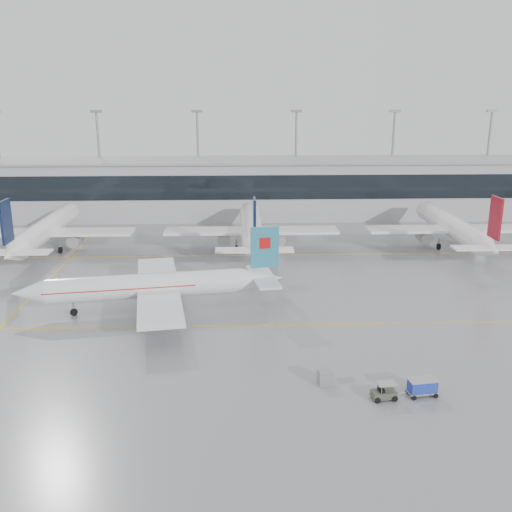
{
  "coord_description": "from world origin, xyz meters",
  "views": [
    {
      "loc": [
        -2.64,
        -61.53,
        25.97
      ],
      "look_at": [
        0.0,
        12.0,
        5.0
      ],
      "focal_mm": 40.0,
      "sensor_mm": 36.0,
      "label": 1
    }
  ],
  "objects_px": {
    "baggage_cart": "(422,386)",
    "gse_unit": "(325,377)",
    "baggage_tug": "(384,393)",
    "air_canada_jet": "(157,286)"
  },
  "relations": [
    {
      "from": "baggage_tug",
      "to": "baggage_cart",
      "type": "distance_m",
      "value": 3.62
    },
    {
      "from": "air_canada_jet",
      "to": "gse_unit",
      "type": "xyz_separation_m",
      "value": [
        18.01,
        -19.55,
        -2.46
      ]
    },
    {
      "from": "gse_unit",
      "to": "air_canada_jet",
      "type": "bearing_deg",
      "value": 125.88
    },
    {
      "from": "baggage_cart",
      "to": "gse_unit",
      "type": "height_order",
      "value": "baggage_cart"
    },
    {
      "from": "baggage_tug",
      "to": "gse_unit",
      "type": "height_order",
      "value": "baggage_tug"
    },
    {
      "from": "baggage_tug",
      "to": "gse_unit",
      "type": "relative_size",
      "value": 2.4
    },
    {
      "from": "air_canada_jet",
      "to": "gse_unit",
      "type": "relative_size",
      "value": 24.48
    },
    {
      "from": "baggage_tug",
      "to": "baggage_cart",
      "type": "xyz_separation_m",
      "value": [
        3.56,
        0.5,
        0.39
      ]
    },
    {
      "from": "air_canada_jet",
      "to": "baggage_cart",
      "type": "height_order",
      "value": "air_canada_jet"
    },
    {
      "from": "air_canada_jet",
      "to": "gse_unit",
      "type": "height_order",
      "value": "air_canada_jet"
    }
  ]
}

